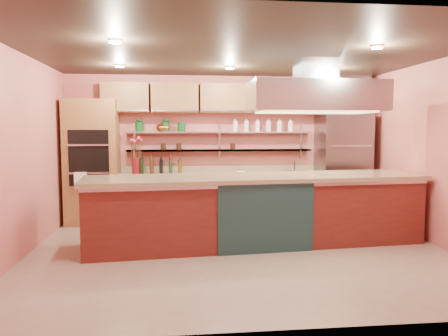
{
  "coord_description": "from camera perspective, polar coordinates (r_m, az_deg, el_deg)",
  "views": [
    {
      "loc": [
        -0.9,
        -6.1,
        1.75
      ],
      "look_at": [
        -0.12,
        1.0,
        1.12
      ],
      "focal_mm": 35.0,
      "sensor_mm": 36.0,
      "label": 1
    }
  ],
  "objects": [
    {
      "name": "back_counter",
      "position": [
        8.44,
        -0.4,
        -3.74
      ],
      "size": [
        3.84,
        0.64,
        0.93
      ],
      "primitive_type": "cube",
      "color": "tan",
      "rests_on": "floor"
    },
    {
      "name": "wall_shelf_upper",
      "position": [
        8.51,
        -0.52,
        4.68
      ],
      "size": [
        3.6,
        0.26,
        0.03
      ],
      "primitive_type": "cube",
      "color": "#A5A7AC",
      "rests_on": "wall_back"
    },
    {
      "name": "copper_kettle",
      "position": [
        8.47,
        -8.22,
        5.23
      ],
      "size": [
        0.21,
        0.21,
        0.15
      ],
      "primitive_type": "ellipsoid",
      "rotation": [
        0.0,
        0.0,
        -0.16
      ],
      "color": "#B45B29",
      "rests_on": "wall_shelf_upper"
    },
    {
      "name": "flower_vase",
      "position": [
        8.31,
        -11.37,
        0.29
      ],
      "size": [
        0.17,
        0.17,
        0.3
      ],
      "primitive_type": "cylinder",
      "rotation": [
        0.0,
        0.0,
        -0.0
      ],
      "color": "maroon",
      "rests_on": "back_counter"
    },
    {
      "name": "ceiling",
      "position": [
        6.25,
        2.19,
        14.68
      ],
      "size": [
        6.0,
        5.0,
        0.02
      ],
      "primitive_type": "cube",
      "color": "black",
      "rests_on": "wall_back"
    },
    {
      "name": "floor",
      "position": [
        6.41,
        2.1,
        -10.92
      ],
      "size": [
        6.0,
        5.0,
        0.02
      ],
      "primitive_type": "cube",
      "color": "gray",
      "rests_on": "ground"
    },
    {
      "name": "island",
      "position": [
        6.74,
        4.2,
        -5.45
      ],
      "size": [
        5.13,
        1.55,
        1.05
      ],
      "primitive_type": "cube",
      "rotation": [
        0.0,
        0.0,
        0.09
      ],
      "color": "maroon",
      "rests_on": "floor"
    },
    {
      "name": "oil_bottle_cluster",
      "position": [
        8.28,
        -8.22,
        0.21
      ],
      "size": [
        0.86,
        0.47,
        0.27
      ],
      "primitive_type": "cube",
      "rotation": [
        0.0,
        0.0,
        -0.3
      ],
      "color": "black",
      "rests_on": "back_counter"
    },
    {
      "name": "bar_faucet",
      "position": [
        8.69,
        9.2,
        0.27
      ],
      "size": [
        0.04,
        0.04,
        0.22
      ],
      "primitive_type": "cylinder",
      "rotation": [
        0.0,
        0.0,
        0.35
      ],
      "color": "silver",
      "rests_on": "back_counter"
    },
    {
      "name": "kitchen_scale",
      "position": [
        8.38,
        2.16,
        -0.32
      ],
      "size": [
        0.16,
        0.13,
        0.08
      ],
      "primitive_type": "cube",
      "rotation": [
        0.0,
        0.0,
        0.14
      ],
      "color": "white",
      "rests_on": "back_counter"
    },
    {
      "name": "wall_front",
      "position": [
        3.73,
        7.76,
        -0.41
      ],
      "size": [
        6.0,
        0.04,
        2.8
      ],
      "primitive_type": "cube",
      "color": "#CA655F",
      "rests_on": "floor"
    },
    {
      "name": "wall_right",
      "position": [
        7.25,
        26.33,
        1.73
      ],
      "size": [
        0.04,
        5.0,
        2.8
      ],
      "primitive_type": "cube",
      "color": "#CA655F",
      "rests_on": "floor"
    },
    {
      "name": "ceiling_downlights",
      "position": [
        6.44,
        1.92,
        14.12
      ],
      "size": [
        4.0,
        2.8,
        0.02
      ],
      "primitive_type": "cube",
      "color": "#FFE5A5",
      "rests_on": "ceiling"
    },
    {
      "name": "green_canister",
      "position": [
        8.47,
        -5.57,
        5.36
      ],
      "size": [
        0.15,
        0.15,
        0.18
      ],
      "primitive_type": "cylinder",
      "rotation": [
        0.0,
        0.0,
        -0.02
      ],
      "color": "#0E4318",
      "rests_on": "wall_shelf_upper"
    },
    {
      "name": "oven_stack",
      "position": [
        8.44,
        -16.81,
        0.73
      ],
      "size": [
        0.95,
        0.64,
        2.3
      ],
      "primitive_type": "cube",
      "color": "brown",
      "rests_on": "floor"
    },
    {
      "name": "wall_left",
      "position": [
        6.46,
        -25.22,
        1.44
      ],
      "size": [
        0.04,
        5.0,
        2.8
      ],
      "primitive_type": "cube",
      "color": "#CA655F",
      "rests_on": "floor"
    },
    {
      "name": "wall_shelf_lower",
      "position": [
        8.52,
        -0.52,
        2.33
      ],
      "size": [
        3.6,
        0.26,
        0.03
      ],
      "primitive_type": "cube",
      "color": "#A5A7AC",
      "rests_on": "wall_back"
    },
    {
      "name": "upper_cabinets",
      "position": [
        8.49,
        -0.15,
        9.07
      ],
      "size": [
        4.6,
        0.36,
        0.55
      ],
      "primitive_type": "cube",
      "color": "brown",
      "rests_on": "wall_back"
    },
    {
      "name": "refrigerator",
      "position": [
        8.88,
        15.23,
        0.32
      ],
      "size": [
        0.95,
        0.72,
        2.1
      ],
      "primitive_type": "cube",
      "color": "slate",
      "rests_on": "floor"
    },
    {
      "name": "wall_back",
      "position": [
        8.65,
        -0.28,
        2.7
      ],
      "size": [
        6.0,
        0.04,
        2.8
      ],
      "primitive_type": "cube",
      "color": "#CA655F",
      "rests_on": "floor"
    },
    {
      "name": "range_hood",
      "position": [
        6.87,
        11.79,
        9.09
      ],
      "size": [
        2.0,
        1.0,
        0.45
      ],
      "primitive_type": "cube",
      "color": "#A5A7AC",
      "rests_on": "ceiling"
    }
  ]
}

